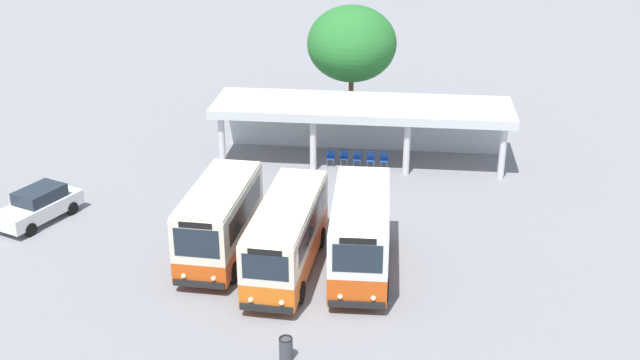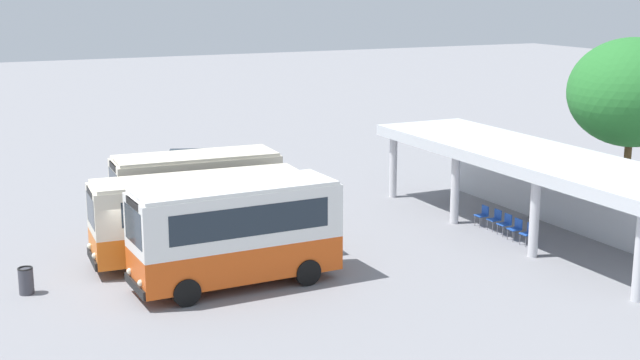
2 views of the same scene
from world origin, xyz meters
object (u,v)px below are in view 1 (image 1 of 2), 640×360
(parked_car_flank, at_px, (39,205))
(waiting_chair_second_from_end, at_px, (344,157))
(waiting_chair_fifth_seat, at_px, (384,159))
(litter_bin_apron, at_px, (286,349))
(waiting_chair_fourth_seat, at_px, (371,159))
(city_bus_second_in_row, at_px, (287,234))
(city_bus_middle_cream, at_px, (361,232))
(waiting_chair_middle_seat, at_px, (357,157))
(city_bus_nearest_orange, at_px, (220,219))
(waiting_chair_end_by_column, at_px, (331,157))

(parked_car_flank, bearing_deg, waiting_chair_second_from_end, 32.03)
(waiting_chair_fifth_seat, relative_size, litter_bin_apron, 0.96)
(waiting_chair_fourth_seat, distance_m, litter_bin_apron, 18.26)
(city_bus_second_in_row, relative_size, city_bus_middle_cream, 1.12)
(waiting_chair_middle_seat, bearing_deg, city_bus_second_in_row, -99.99)
(city_bus_middle_cream, bearing_deg, litter_bin_apron, -108.57)
(parked_car_flank, bearing_deg, city_bus_middle_cream, -11.51)
(parked_car_flank, relative_size, litter_bin_apron, 5.09)
(city_bus_second_in_row, distance_m, waiting_chair_fourth_seat, 12.36)
(waiting_chair_fourth_seat, bearing_deg, waiting_chair_fifth_seat, 1.57)
(city_bus_nearest_orange, height_order, waiting_chair_fourth_seat, city_bus_nearest_orange)
(city_bus_second_in_row, distance_m, waiting_chair_end_by_column, 12.09)
(waiting_chair_middle_seat, xyz_separation_m, waiting_chair_fourth_seat, (0.75, -0.08, 0.00))
(waiting_chair_fifth_seat, bearing_deg, waiting_chair_middle_seat, 177.89)
(city_bus_middle_cream, height_order, waiting_chair_middle_seat, city_bus_middle_cream)
(city_bus_second_in_row, xyz_separation_m, waiting_chair_fifth_seat, (3.62, 11.99, -1.22))
(city_bus_nearest_orange, relative_size, waiting_chair_fifth_seat, 7.72)
(parked_car_flank, height_order, waiting_chair_fifth_seat, parked_car_flank)
(city_bus_nearest_orange, xyz_separation_m, city_bus_middle_cream, (6.08, -0.60, 0.05))
(waiting_chair_middle_seat, bearing_deg, city_bus_middle_cream, -85.54)
(city_bus_middle_cream, height_order, waiting_chair_second_from_end, city_bus_middle_cream)
(city_bus_middle_cream, distance_m, litter_bin_apron, 6.94)
(city_bus_middle_cream, distance_m, waiting_chair_second_from_end, 12.04)
(parked_car_flank, bearing_deg, waiting_chair_middle_seat, 30.52)
(parked_car_flank, height_order, waiting_chair_middle_seat, parked_car_flank)
(waiting_chair_fifth_seat, xyz_separation_m, litter_bin_apron, (-2.74, -18.17, -0.07))
(parked_car_flank, height_order, waiting_chair_fourth_seat, parked_car_flank)
(waiting_chair_end_by_column, distance_m, waiting_chair_fourth_seat, 2.24)
(waiting_chair_end_by_column, xyz_separation_m, litter_bin_apron, (0.25, -18.20, -0.07))
(city_bus_nearest_orange, distance_m, waiting_chair_middle_seat, 12.39)
(waiting_chair_second_from_end, bearing_deg, waiting_chair_middle_seat, -4.53)
(waiting_chair_second_from_end, distance_m, waiting_chair_fourth_seat, 1.50)
(waiting_chair_end_by_column, xyz_separation_m, waiting_chair_fifth_seat, (2.99, -0.03, 0.00))
(parked_car_flank, distance_m, waiting_chair_fifth_seat, 18.26)
(city_bus_middle_cream, xyz_separation_m, waiting_chair_middle_seat, (-0.92, 11.79, -1.37))
(waiting_chair_end_by_column, height_order, litter_bin_apron, litter_bin_apron)
(waiting_chair_second_from_end, bearing_deg, litter_bin_apron, -91.55)
(city_bus_second_in_row, xyz_separation_m, parked_car_flank, (-12.50, 3.42, -0.92))
(city_bus_second_in_row, distance_m, parked_car_flank, 13.00)
(waiting_chair_second_from_end, bearing_deg, waiting_chair_fifth_seat, -2.92)
(city_bus_second_in_row, xyz_separation_m, waiting_chair_second_from_end, (1.37, 12.10, -1.22))
(waiting_chair_second_from_end, relative_size, waiting_chair_middle_seat, 1.00)
(city_bus_nearest_orange, xyz_separation_m, waiting_chair_end_by_column, (3.67, 11.16, -1.32))
(city_bus_nearest_orange, distance_m, litter_bin_apron, 8.18)
(city_bus_middle_cream, distance_m, waiting_chair_fifth_seat, 11.83)
(waiting_chair_end_by_column, bearing_deg, waiting_chair_second_from_end, 6.58)
(waiting_chair_end_by_column, xyz_separation_m, waiting_chair_fourth_seat, (2.24, -0.05, 0.00))
(waiting_chair_middle_seat, distance_m, litter_bin_apron, 18.27)
(city_bus_second_in_row, bearing_deg, waiting_chair_fifth_seat, 73.22)
(parked_car_flank, xyz_separation_m, waiting_chair_second_from_end, (13.88, 8.68, -0.30))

